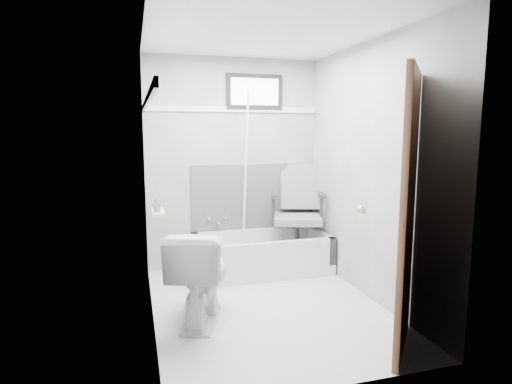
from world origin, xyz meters
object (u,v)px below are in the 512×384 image
object	(u,v)px
door	(469,220)
soap_bottle_b	(156,204)
office_chair	(297,212)
soap_bottle_a	(157,206)
bathtub	(261,254)
toilet	(200,275)

from	to	relation	value
door	soap_bottle_b	distance (m)	2.41
office_chair	soap_bottle_b	xyz separation A→B (m)	(-1.61, -0.79, 0.30)
soap_bottle_a	bathtub	bearing A→B (deg)	37.43
office_chair	toilet	size ratio (longest dim) A/B	1.35
toilet	door	size ratio (longest dim) A/B	0.40
toilet	soap_bottle_b	distance (m)	0.71
bathtub	soap_bottle_a	size ratio (longest dim) A/B	15.55
bathtub	office_chair	size ratio (longest dim) A/B	1.39
toilet	soap_bottle_b	world-z (taller)	soap_bottle_b
soap_bottle_b	office_chair	bearing A→B (deg)	26.27
soap_bottle_b	soap_bottle_a	bearing A→B (deg)	-90.00
office_chair	soap_bottle_b	world-z (taller)	office_chair
bathtub	toilet	bearing A→B (deg)	-129.05
bathtub	toilet	world-z (taller)	toilet
door	soap_bottle_a	size ratio (longest dim) A/B	20.74
bathtub	soap_bottle_a	bearing A→B (deg)	-142.57
bathtub	soap_bottle_b	size ratio (longest dim) A/B	17.38
bathtub	office_chair	xyz separation A→B (m)	(0.44, 0.04, 0.45)
door	soap_bottle_a	distance (m)	2.33
office_chair	toilet	xyz separation A→B (m)	(-1.29, -1.09, -0.27)
bathtub	office_chair	distance (m)	0.63
toilet	soap_bottle_a	xyz separation A→B (m)	(-0.32, 0.15, 0.57)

